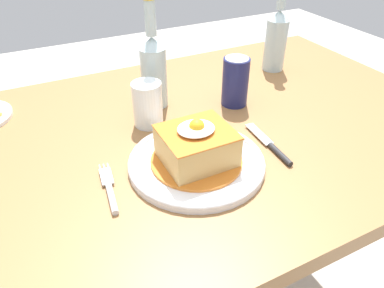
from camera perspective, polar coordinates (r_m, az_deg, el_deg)
The scene contains 9 objects.
dining_table at distance 0.92m, azimuth 1.39°, elevation -3.36°, with size 1.27×0.82×0.77m.
main_plate at distance 0.72m, azimuth 0.71°, elevation -2.84°, with size 0.27×0.27×0.02m.
sandwich_meal at distance 0.70m, azimuth 0.73°, elevation -0.43°, with size 0.18×0.18×0.10m.
fork at distance 0.68m, azimuth -12.87°, elevation -7.27°, with size 0.03×0.14×0.01m.
knife at distance 0.78m, azimuth 12.83°, elevation -0.63°, with size 0.03×0.17×0.01m.
soda_can at distance 0.92m, azimuth 6.88°, elevation 9.79°, with size 0.07×0.07×0.12m.
beer_bottle_clear at distance 0.90m, azimuth -6.13°, elevation 11.87°, with size 0.06×0.06×0.27m.
beer_bottle_clear_far at distance 1.13m, azimuth 13.23°, elevation 16.17°, with size 0.06×0.06×0.27m.
drinking_glass at distance 0.84m, azimuth -7.02°, elevation 5.83°, with size 0.07×0.07×0.10m.
Camera 1 is at (-0.34, -0.63, 1.22)m, focal length 33.64 mm.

